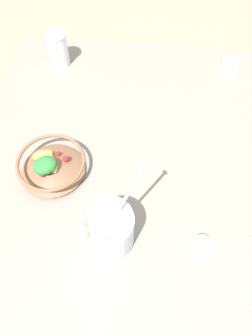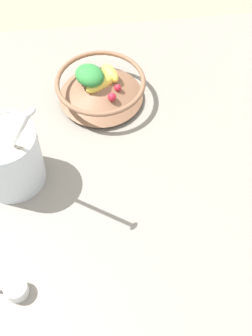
# 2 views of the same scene
# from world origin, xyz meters

# --- Properties ---
(ground_plane) EXTENTS (6.00, 6.00, 0.00)m
(ground_plane) POSITION_xyz_m (0.00, 0.00, 0.00)
(ground_plane) COLOR gray
(countertop) EXTENTS (1.12, 1.12, 0.03)m
(countertop) POSITION_xyz_m (0.00, 0.00, 0.02)
(countertop) COLOR gray
(countertop) RESTS_ON ground_plane
(fruit_bowl) EXTENTS (0.19, 0.19, 0.08)m
(fruit_bowl) POSITION_xyz_m (0.31, 0.04, 0.07)
(fruit_bowl) COLOR brown
(fruit_bowl) RESTS_ON countertop
(yogurt_tub) EXTENTS (0.15, 0.15, 0.27)m
(yogurt_tub) POSITION_xyz_m (0.12, 0.23, 0.10)
(yogurt_tub) COLOR silver
(yogurt_tub) RESTS_ON countertop
(measuring_scoop) EXTENTS (0.04, 0.08, 0.02)m
(measuring_scoop) POSITION_xyz_m (-0.11, 0.22, 0.04)
(measuring_scoop) COLOR white
(measuring_scoop) RESTS_ON countertop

